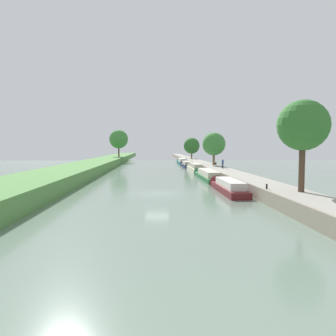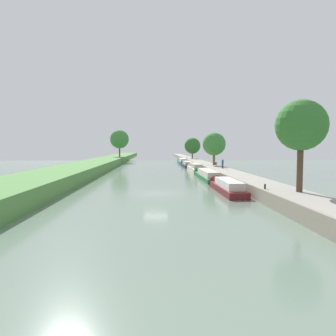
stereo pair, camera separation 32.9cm
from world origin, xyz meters
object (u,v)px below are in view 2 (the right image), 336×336
narrowboat_maroon (226,186)px  narrowboat_navy (187,164)px  park_bench (215,163)px  narrowboat_green (206,175)px  mooring_bollard_far (187,158)px  person_walking (223,163)px  mooring_bollard_near (265,186)px  narrowboat_cream (195,168)px  narrowboat_teal (182,161)px

narrowboat_maroon → narrowboat_navy: 43.21m
narrowboat_navy → park_bench: park_bench is taller
narrowboat_green → mooring_bollard_far: (1.86, 48.30, 0.84)m
mooring_bollard_far → park_bench: (2.94, -30.89, 0.12)m
narrowboat_green → person_walking: size_ratio=9.23×
narrowboat_maroon → mooring_bollard_near: bearing=-73.4°
narrowboat_green → mooring_bollard_near: (1.86, -21.03, 0.84)m
narrowboat_cream → mooring_bollard_far: (1.74, 33.39, 0.76)m
narrowboat_maroon → narrowboat_navy: bearing=90.0°
narrowboat_cream → mooring_bollard_far: mooring_bollard_far is taller
narrowboat_navy → mooring_bollard_near: (1.97, -49.89, 0.86)m
narrowboat_maroon → mooring_bollard_far: bearing=88.2°
park_bench → narrowboat_navy: bearing=113.2°
mooring_bollard_near → park_bench: size_ratio=0.30×
person_walking → mooring_bollard_near: person_walking is taller
park_bench → person_walking: bearing=-94.9°
narrowboat_cream → narrowboat_teal: size_ratio=0.97×
mooring_bollard_near → mooring_bollard_far: (0.00, 69.34, 0.00)m
mooring_bollard_far → park_bench: 31.03m
mooring_bollard_far → narrowboat_green: bearing=-92.2°
narrowboat_teal → park_bench: 25.17m
narrowboat_cream → narrowboat_green: bearing=-90.5°
narrowboat_green → person_walking: bearing=55.1°
narrowboat_teal → mooring_bollard_near: (1.89, -63.13, 0.78)m
narrowboat_teal → mooring_bollard_far: mooring_bollard_far is taller
narrowboat_maroon → mooring_bollard_near: (1.99, -6.68, 0.83)m
narrowboat_navy → mooring_bollard_far: size_ratio=27.35×
park_bench → narrowboat_green: bearing=-105.4°
park_bench → narrowboat_teal: bearing=101.1°
park_bench → mooring_bollard_far: bearing=95.4°
narrowboat_teal → park_bench: bearing=-78.9°
narrowboat_navy → person_walking: (3.88, -23.43, 1.51)m
narrowboat_teal → mooring_bollard_far: size_ratio=30.41×
narrowboat_green → person_walking: person_walking is taller
narrowboat_navy → mooring_bollard_near: size_ratio=27.35×
mooring_bollard_far → narrowboat_navy: bearing=-95.8°
narrowboat_teal → mooring_bollard_far: (1.89, 6.21, 0.78)m
narrowboat_green → narrowboat_teal: bearing=90.0°
narrowboat_cream → person_walking: (3.66, -9.49, 1.41)m
narrowboat_navy → person_walking: size_ratio=7.42×
mooring_bollard_far → park_bench: bearing=-84.6°
narrowboat_maroon → narrowboat_cream: bearing=89.5°
narrowboat_maroon → narrowboat_teal: bearing=89.9°
narrowboat_maroon → park_bench: size_ratio=7.57×
mooring_bollard_near → narrowboat_navy: bearing=92.3°
narrowboat_maroon → narrowboat_green: narrowboat_maroon is taller
narrowboat_maroon → narrowboat_cream: 29.27m
narrowboat_cream → mooring_bollard_near: (1.74, -35.95, 0.76)m
narrowboat_green → park_bench: (4.81, 17.42, 0.96)m
narrowboat_cream → person_walking: 10.27m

